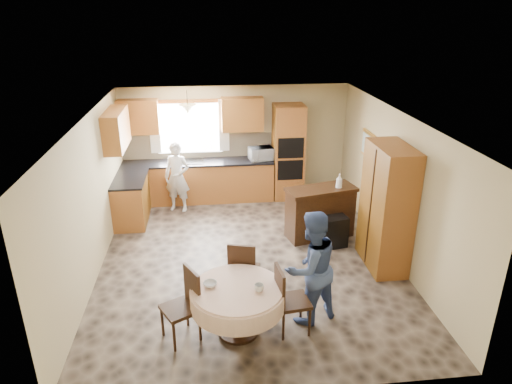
{
  "coord_description": "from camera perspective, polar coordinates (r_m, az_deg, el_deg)",
  "views": [
    {
      "loc": [
        -0.65,
        -6.87,
        4.09
      ],
      "look_at": [
        0.16,
        0.3,
        1.13
      ],
      "focal_mm": 32.0,
      "sensor_mm": 36.0,
      "label": 1
    }
  ],
  "objects": [
    {
      "name": "cup_table",
      "position": [
        5.93,
        0.38,
        -11.89
      ],
      "size": [
        0.16,
        0.16,
        0.1
      ],
      "primitive_type": "imported",
      "rotation": [
        0.0,
        0.0,
        -0.32
      ],
      "color": "#B2B2B2",
      "rests_on": "dining_table"
    },
    {
      "name": "floor",
      "position": [
        8.02,
        -0.91,
        -8.32
      ],
      "size": [
        5.0,
        6.0,
        0.01
      ],
      "primitive_type": "cube",
      "color": "#705F4F",
      "rests_on": "ground"
    },
    {
      "name": "cupboard",
      "position": [
        7.7,
        16.02,
        -1.9
      ],
      "size": [
        0.55,
        1.09,
        2.08
      ],
      "primitive_type": "cube",
      "color": "#C36A34",
      "rests_on": "floor"
    },
    {
      "name": "bowl_table",
      "position": [
        6.06,
        -5.75,
        -11.4
      ],
      "size": [
        0.2,
        0.2,
        0.06
      ],
      "primitive_type": "imported",
      "rotation": [
        0.0,
        0.0,
        0.11
      ],
      "color": "#B2B2B2",
      "rests_on": "dining_table"
    },
    {
      "name": "pendant",
      "position": [
        9.58,
        -8.54,
        10.22
      ],
      "size": [
        0.36,
        0.36,
        0.18
      ],
      "primitive_type": "cone",
      "rotation": [
        3.14,
        0.0,
        0.0
      ],
      "color": "beige",
      "rests_on": "ceiling"
    },
    {
      "name": "wall_cab_side",
      "position": [
        9.1,
        -17.08,
        7.49
      ],
      "size": [
        0.33,
        1.2,
        0.72
      ],
      "primitive_type": "cube",
      "color": "#C47331",
      "rests_on": "wall_left"
    },
    {
      "name": "person_dining",
      "position": [
        6.25,
        6.85,
        -9.38
      ],
      "size": [
        0.98,
        0.89,
        1.64
      ],
      "primitive_type": "imported",
      "rotation": [
        0.0,
        0.0,
        3.56
      ],
      "color": "#3E5288",
      "rests_on": "floor"
    },
    {
      "name": "base_cab_left",
      "position": [
        9.53,
        -15.3,
        -1.02
      ],
      "size": [
        0.6,
        1.2,
        0.88
      ],
      "primitive_type": "cube",
      "color": "#C36A34",
      "rests_on": "floor"
    },
    {
      "name": "oven_lower",
      "position": [
        9.99,
        4.3,
        2.74
      ],
      "size": [
        0.56,
        0.01,
        0.45
      ],
      "primitive_type": "cube",
      "color": "black",
      "rests_on": "oven_tower"
    },
    {
      "name": "dining_table",
      "position": [
        6.11,
        -2.3,
        -13.1
      ],
      "size": [
        1.24,
        1.24,
        0.7
      ],
      "color": "#3B2310",
      "rests_on": "floor"
    },
    {
      "name": "sideboard",
      "position": [
        8.65,
        7.99,
        -2.72
      ],
      "size": [
        1.38,
        0.82,
        0.92
      ],
      "primitive_type": "cube",
      "rotation": [
        0.0,
        0.0,
        0.23
      ],
      "color": "#3B2310",
      "rests_on": "floor"
    },
    {
      "name": "wall_cab_left",
      "position": [
        10.05,
        -14.49,
        9.09
      ],
      "size": [
        0.85,
        0.33,
        0.72
      ],
      "primitive_type": "cube",
      "color": "#C47331",
      "rests_on": "wall_back"
    },
    {
      "name": "oven_tower",
      "position": [
        10.19,
        4.03,
        4.97
      ],
      "size": [
        0.66,
        0.62,
        2.12
      ],
      "primitive_type": "cube",
      "color": "#C36A34",
      "rests_on": "floor"
    },
    {
      "name": "counter_back",
      "position": [
        10.09,
        -7.27,
        3.71
      ],
      "size": [
        3.3,
        0.64,
        0.04
      ],
      "primitive_type": "cube",
      "color": "black",
      "rests_on": "base_cab_back"
    },
    {
      "name": "space_heater",
      "position": [
        8.41,
        9.82,
        -4.89
      ],
      "size": [
        0.47,
        0.37,
        0.58
      ],
      "primitive_type": "cube",
      "rotation": [
        0.0,
        0.0,
        0.19
      ],
      "color": "black",
      "rests_on": "floor"
    },
    {
      "name": "framed_picture",
      "position": [
        9.14,
        13.82,
        5.78
      ],
      "size": [
        0.06,
        0.61,
        0.5
      ],
      "color": "gold",
      "rests_on": "wall_right"
    },
    {
      "name": "bottle_sideboard",
      "position": [
        8.49,
        10.35,
        1.21
      ],
      "size": [
        0.17,
        0.17,
        0.32
      ],
      "primitive_type": "imported",
      "rotation": [
        0.0,
        0.0,
        -0.42
      ],
      "color": "silver",
      "rests_on": "sideboard"
    },
    {
      "name": "backsplash",
      "position": [
        10.28,
        -7.34,
        5.7
      ],
      "size": [
        3.3,
        0.02,
        0.55
      ],
      "primitive_type": "cube",
      "color": "beige",
      "rests_on": "wall_back"
    },
    {
      "name": "chair_back",
      "position": [
        6.73,
        -1.62,
        -9.5
      ],
      "size": [
        0.52,
        0.52,
        0.98
      ],
      "rotation": [
        0.0,
        0.0,
        2.87
      ],
      "color": "#3B2310",
      "rests_on": "floor"
    },
    {
      "name": "ceiling",
      "position": [
        7.08,
        -1.04,
        9.36
      ],
      "size": [
        5.0,
        6.0,
        0.01
      ],
      "primitive_type": "cube",
      "color": "white",
      "rests_on": "wall_back"
    },
    {
      "name": "curtain_left",
      "position": [
        10.16,
        -12.6,
        7.9
      ],
      "size": [
        0.22,
        0.02,
        1.15
      ],
      "primitive_type": "cube",
      "color": "white",
      "rests_on": "wall_back"
    },
    {
      "name": "person_sink",
      "position": [
        9.71,
        -9.82,
        1.84
      ],
      "size": [
        0.63,
        0.51,
        1.49
      ],
      "primitive_type": "imported",
      "rotation": [
        0.0,
        0.0,
        -0.31
      ],
      "color": "silver",
      "rests_on": "floor"
    },
    {
      "name": "curtain_right",
      "position": [
        10.11,
        -4.04,
        8.3
      ],
      "size": [
        0.22,
        0.02,
        1.15
      ],
      "primitive_type": "cube",
      "color": "white",
      "rests_on": "wall_back"
    },
    {
      "name": "chair_right",
      "position": [
        6.16,
        3.95,
        -12.94
      ],
      "size": [
        0.46,
        0.46,
        0.97
      ],
      "rotation": [
        0.0,
        0.0,
        1.69
      ],
      "color": "#3B2310",
      "rests_on": "floor"
    },
    {
      "name": "wall_cab_right",
      "position": [
        9.98,
        -1.73,
        9.7
      ],
      "size": [
        0.9,
        0.33,
        0.72
      ],
      "primitive_type": "cube",
      "color": "#C47331",
      "rests_on": "wall_back"
    },
    {
      "name": "base_cab_back",
      "position": [
        10.24,
        -7.15,
        1.27
      ],
      "size": [
        3.3,
        0.6,
        0.88
      ],
      "primitive_type": "cube",
      "color": "#C36A34",
      "rests_on": "floor"
    },
    {
      "name": "window",
      "position": [
        10.17,
        -8.31,
        7.92
      ],
      "size": [
        1.4,
        0.03,
        1.1
      ],
      "primitive_type": "cube",
      "color": "white",
      "rests_on": "wall_back"
    },
    {
      "name": "oven_upper",
      "position": [
        9.84,
        4.39,
        5.48
      ],
      "size": [
        0.56,
        0.01,
        0.45
      ],
      "primitive_type": "cube",
      "color": "black",
      "rests_on": "oven_tower"
    },
    {
      "name": "wall_left",
      "position": [
        7.66,
        -19.93,
        -0.83
      ],
      "size": [
        0.02,
        6.0,
        2.5
      ],
      "primitive_type": "cube",
      "color": "tan",
      "rests_on": "floor"
    },
    {
      "name": "chair_left",
      "position": [
        6.13,
        -8.85,
        -13.34
      ],
      "size": [
        0.58,
        0.58,
        0.98
      ],
      "rotation": [
        0.0,
        0.0,
        -1.08
      ],
      "color": "#3B2310",
      "rests_on": "floor"
    },
    {
      "name": "wall_back",
      "position": [
        10.29,
        -2.6,
        6.29
      ],
      "size": [
        5.0,
        0.02,
        2.5
      ],
      "primitive_type": "cube",
      "color": "tan",
      "rests_on": "floor"
    },
    {
      "name": "counter_left",
      "position": [
        9.37,
        -15.58,
        1.57
      ],
      "size": [
        0.64,
        1.2,
        0.04
      ],
      "primitive_type": "cube",
      "color": "black",
      "rests_on": "base_cab_left"
    },
    {
      "name": "microwave",
      "position": [
        10.06,
        0.62,
        4.81
      ],
      "size": [
        0.57,
        0.43,
        0.28
      ],
      "primitive_type": "imported",
      "rotation": [
        0.0,
        0.0,
        0.17
      ],
      "color": "silver",
      "rests_on": "counter_back"
    },
    {
      "name": "bowl_sideboard",
      "position": [
        8.38,
        5.99,
        0.17
      ],
      "size": [
        0.25,
        0.25,
        0.05
      ],
      "primitive_type": "imported",
      "rotation": [
        0.0,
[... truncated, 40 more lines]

